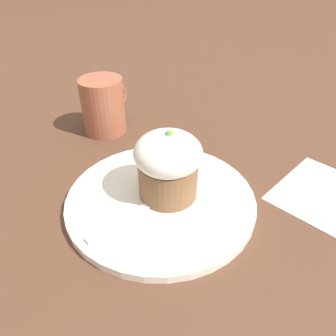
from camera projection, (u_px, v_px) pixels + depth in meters
ground_plane at (161, 203)px, 0.45m from camera, size 4.00×4.00×0.00m
dessert_plate at (161, 200)px, 0.44m from camera, size 0.25×0.25×0.01m
carrot_cake at (168, 164)px, 0.42m from camera, size 0.09×0.09×0.10m
spoon at (150, 204)px, 0.42m from camera, size 0.13×0.06×0.01m
coffee_cup at (104, 106)px, 0.58m from camera, size 0.11×0.08×0.10m
paper_napkin at (325, 194)px, 0.46m from camera, size 0.17×0.15×0.00m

